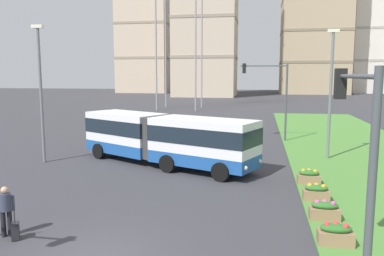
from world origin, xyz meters
TOP-DOWN VIEW (x-y plane):
  - articulated_bus at (-0.89, 12.11)m, footprint 11.65×7.42m
  - car_white_van at (-6.04, 24.97)m, footprint 4.56×2.38m
  - pedestrian_crossing at (-3.62, 0.93)m, footprint 0.52×0.36m
  - rolling_suitcase at (-3.17, 0.73)m, footprint 0.39×0.43m
  - flower_planter_0 at (7.22, 2.00)m, footprint 1.10×0.56m
  - flower_planter_1 at (7.22, 4.22)m, footprint 1.10×0.56m
  - flower_planter_2 at (7.22, 6.50)m, footprint 1.10×0.56m
  - flower_planter_3 at (7.22, 9.12)m, footprint 1.10×0.56m
  - traffic_light_far_right at (5.63, 22.00)m, footprint 3.81×0.28m
  - traffic_light_near_right at (6.82, -1.74)m, footprint 0.28×3.76m
  - streetlight_left at (-8.50, 11.54)m, footprint 0.70×0.28m
  - streetlight_median at (9.12, 15.45)m, footprint 0.70×0.28m
  - apartment_tower_west at (-30.00, 107.76)m, footprint 15.17×17.78m
  - apartment_tower_westcentre at (-8.96, 87.43)m, footprint 15.16×14.23m
  - apartment_tower_centre at (19.31, 105.53)m, footprint 18.41×14.23m

SIDE VIEW (x-z plane):
  - rolling_suitcase at x=-3.17m, z-range -0.17..0.80m
  - flower_planter_0 at x=7.22m, z-range 0.06..0.80m
  - flower_planter_1 at x=7.22m, z-range 0.06..0.80m
  - flower_planter_2 at x=7.22m, z-range 0.06..0.80m
  - flower_planter_3 at x=7.22m, z-range 0.06..0.80m
  - car_white_van at x=-6.04m, z-range -0.04..1.54m
  - pedestrian_crossing at x=-3.62m, z-range 0.13..1.87m
  - articulated_bus at x=-0.89m, z-range 0.15..3.15m
  - traffic_light_near_right at x=6.82m, z-range 1.08..6.70m
  - traffic_light_far_right at x=5.63m, z-range 1.16..7.50m
  - streetlight_median at x=9.12m, z-range 0.44..8.68m
  - streetlight_left at x=-8.50m, z-range 0.44..8.84m
  - apartment_tower_west at x=-30.00m, z-range 0.02..39.59m
  - apartment_tower_centre at x=19.31m, z-range 0.02..41.97m
  - apartment_tower_westcentre at x=-8.96m, z-range 0.02..46.07m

